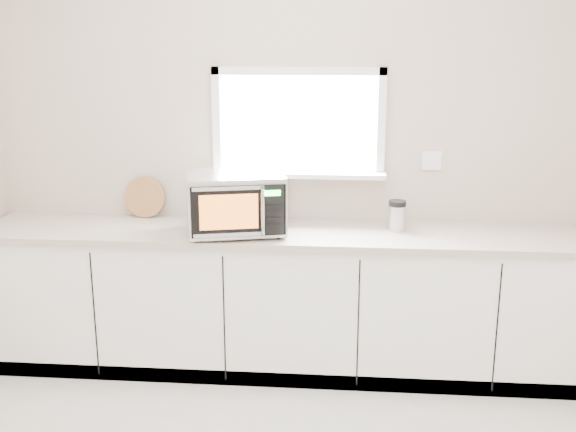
# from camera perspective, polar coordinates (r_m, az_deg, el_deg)

# --- Properties ---
(back_wall) EXTENTS (4.00, 0.17, 2.70)m
(back_wall) POSITION_cam_1_polar(r_m,az_deg,el_deg) (4.36, 0.89, 5.46)
(back_wall) COLOR #C3AE9B
(back_wall) RESTS_ON ground
(cabinets) EXTENTS (3.92, 0.60, 0.88)m
(cabinets) POSITION_cam_1_polar(r_m,az_deg,el_deg) (4.32, 0.56, -7.34)
(cabinets) COLOR white
(cabinets) RESTS_ON ground
(countertop) EXTENTS (3.92, 0.64, 0.04)m
(countertop) POSITION_cam_1_polar(r_m,az_deg,el_deg) (4.16, 0.56, -1.50)
(countertop) COLOR #BFAB9E
(countertop) RESTS_ON cabinets
(microwave) EXTENTS (0.66, 0.57, 0.37)m
(microwave) POSITION_cam_1_polar(r_m,az_deg,el_deg) (4.08, -4.46, 1.19)
(microwave) COLOR black
(microwave) RESTS_ON countertop
(knife_block) EXTENTS (0.17, 0.25, 0.33)m
(knife_block) POSITION_cam_1_polar(r_m,az_deg,el_deg) (4.19, -5.56, 0.81)
(knife_block) COLOR #422217
(knife_block) RESTS_ON countertop
(cutting_board) EXTENTS (0.27, 0.07, 0.27)m
(cutting_board) POSITION_cam_1_polar(r_m,az_deg,el_deg) (4.55, -12.01, 1.58)
(cutting_board) COLOR #A25E3E
(cutting_board) RESTS_ON countertop
(coffee_grinder) EXTENTS (0.11, 0.11, 0.19)m
(coffee_grinder) POSITION_cam_1_polar(r_m,az_deg,el_deg) (4.20, 9.21, 0.06)
(coffee_grinder) COLOR silver
(coffee_grinder) RESTS_ON countertop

